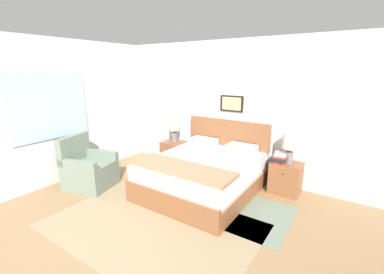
{
  "coord_description": "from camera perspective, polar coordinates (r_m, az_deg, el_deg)",
  "views": [
    {
      "loc": [
        2.22,
        -1.27,
        2.06
      ],
      "look_at": [
        0.18,
        1.79,
        1.09
      ],
      "focal_mm": 24.0,
      "sensor_mm": 36.0,
      "label": 1
    }
  ],
  "objects": [
    {
      "name": "ground_plane",
      "position": [
        3.28,
        -22.66,
        -25.38
      ],
      "size": [
        16.0,
        16.0,
        0.0
      ],
      "primitive_type": "plane",
      "color": "olive"
    },
    {
      "name": "wall_back",
      "position": [
        5.11,
        7.63,
        6.15
      ],
      "size": [
        7.1,
        0.09,
        2.6
      ],
      "color": "silver",
      "rests_on": "ground_plane"
    },
    {
      "name": "wall_left",
      "position": [
        5.47,
        -24.18,
        5.59
      ],
      "size": [
        0.08,
        5.65,
        2.6
      ],
      "color": "silver",
      "rests_on": "ground_plane"
    },
    {
      "name": "area_rug_main",
      "position": [
        3.73,
        -9.02,
        -18.85
      ],
      "size": [
        2.78,
        1.87,
        0.01
      ],
      "color": "#897556",
      "rests_on": "ground_plane"
    },
    {
      "name": "area_rug_bedside",
      "position": [
        3.96,
        15.7,
        -17.05
      ],
      "size": [
        0.71,
        1.15,
        0.01
      ],
      "color": "slate",
      "rests_on": "ground_plane"
    },
    {
      "name": "bed",
      "position": [
        4.45,
        2.4,
        -8.15
      ],
      "size": [
        1.68,
        1.93,
        1.11
      ],
      "color": "brown",
      "rests_on": "ground_plane"
    },
    {
      "name": "armchair",
      "position": [
        5.0,
        -22.03,
        -6.8
      ],
      "size": [
        0.9,
        0.87,
        0.93
      ],
      "rotation": [
        0.0,
        0.0,
        -1.3
      ],
      "color": "slate",
      "rests_on": "ground_plane"
    },
    {
      "name": "nightstand_near_window",
      "position": [
        5.69,
        -4.01,
        -3.61
      ],
      "size": [
        0.49,
        0.43,
        0.53
      ],
      "color": "brown",
      "rests_on": "ground_plane"
    },
    {
      "name": "nightstand_by_door",
      "position": [
        4.72,
        20.07,
        -8.52
      ],
      "size": [
        0.49,
        0.43,
        0.53
      ],
      "color": "brown",
      "rests_on": "ground_plane"
    },
    {
      "name": "table_lamp_near_window",
      "position": [
        5.54,
        -3.97,
        2.43
      ],
      "size": [
        0.25,
        0.25,
        0.52
      ],
      "color": "slate",
      "rests_on": "nightstand_near_window"
    },
    {
      "name": "table_lamp_by_door",
      "position": [
        4.53,
        21.01,
        -1.35
      ],
      "size": [
        0.25,
        0.25,
        0.52
      ],
      "color": "slate",
      "rests_on": "nightstand_by_door"
    },
    {
      "name": "book_thick_bottom",
      "position": [
        4.6,
        18.93,
        -5.18
      ],
      "size": [
        0.18,
        0.21,
        0.04
      ],
      "rotation": [
        0.0,
        0.0,
        0.07
      ],
      "color": "#B7332D",
      "rests_on": "nightstand_by_door"
    },
    {
      "name": "book_hardcover_middle",
      "position": [
        4.59,
        18.96,
        -4.79
      ],
      "size": [
        0.23,
        0.27,
        0.02
      ],
      "rotation": [
        0.0,
        0.0,
        -0.11
      ],
      "color": "#232328",
      "rests_on": "book_thick_bottom"
    },
    {
      "name": "book_novel_upper",
      "position": [
        4.58,
        18.99,
        -4.41
      ],
      "size": [
        0.23,
        0.26,
        0.04
      ],
      "rotation": [
        0.0,
        0.0,
        0.08
      ],
      "color": "#232328",
      "rests_on": "book_hardcover_middle"
    },
    {
      "name": "book_slim_near_top",
      "position": [
        4.57,
        19.03,
        -3.96
      ],
      "size": [
        0.22,
        0.27,
        0.04
      ],
      "rotation": [
        0.0,
        0.0,
        0.08
      ],
      "color": "#B7332D",
      "rests_on": "book_novel_upper"
    },
    {
      "name": "book_paperback_top",
      "position": [
        4.56,
        19.07,
        -3.59
      ],
      "size": [
        0.23,
        0.29,
        0.03
      ],
      "rotation": [
        0.0,
        0.0,
        0.16
      ],
      "color": "silver",
      "rests_on": "book_slim_near_top"
    }
  ]
}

